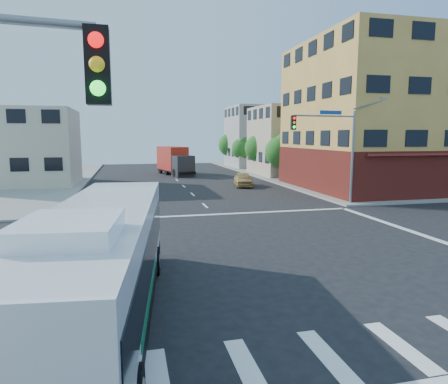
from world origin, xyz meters
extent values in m
plane|color=black|center=(0.00, 0.00, 0.00)|extent=(120.00, 120.00, 0.00)
cube|color=gray|center=(35.00, 35.00, 0.07)|extent=(50.00, 50.00, 0.15)
cube|color=gold|center=(20.00, 18.50, 7.00)|extent=(18.00, 15.00, 14.00)
cube|color=#511612|center=(20.00, 18.50, 2.00)|extent=(18.09, 15.08, 4.00)
cube|color=#B8A48C|center=(17.00, 34.00, 4.50)|extent=(12.00, 10.00, 9.00)
cube|color=#9C9C97|center=(17.00, 48.00, 5.00)|extent=(12.00, 10.00, 10.00)
cube|color=beige|center=(-17.00, 30.00, 4.00)|extent=(12.00, 10.00, 8.00)
cylinder|color=gray|center=(10.80, 10.80, 3.50)|extent=(0.18, 0.18, 7.00)
cylinder|color=gray|center=(8.30, 10.55, 6.60)|extent=(5.01, 0.62, 0.12)
cube|color=black|center=(5.80, 10.30, 6.10)|extent=(0.32, 0.30, 1.00)
sphere|color=#FF0C0C|center=(5.80, 10.13, 6.40)|extent=(0.20, 0.20, 0.20)
sphere|color=yellow|center=(5.80, 10.13, 6.10)|extent=(0.20, 0.20, 0.20)
sphere|color=#19FF33|center=(5.80, 10.13, 5.80)|extent=(0.20, 0.20, 0.20)
cube|color=navy|center=(8.80, 10.60, 6.85)|extent=(1.80, 0.22, 0.28)
cube|color=gray|center=(13.30, 11.05, 8.00)|extent=(0.50, 0.22, 0.14)
cube|color=black|center=(-5.80, -10.30, 6.10)|extent=(0.32, 0.30, 1.00)
sphere|color=#FF0C0C|center=(-5.80, -10.47, 6.40)|extent=(0.20, 0.20, 0.20)
sphere|color=yellow|center=(-5.80, -10.47, 6.10)|extent=(0.20, 0.20, 0.20)
sphere|color=#19FF33|center=(-5.80, -10.47, 5.80)|extent=(0.20, 0.20, 0.20)
cylinder|color=#382714|center=(11.80, 28.00, 0.96)|extent=(0.28, 0.28, 1.92)
sphere|color=#1A5B1D|center=(11.80, 28.00, 3.37)|extent=(3.60, 3.60, 3.60)
sphere|color=#1A5B1D|center=(12.20, 27.70, 4.27)|extent=(2.52, 2.52, 2.52)
cylinder|color=#382714|center=(11.80, 36.00, 1.00)|extent=(0.28, 0.28, 1.99)
sphere|color=#1A5B1D|center=(11.80, 36.00, 3.51)|extent=(3.80, 3.80, 3.80)
sphere|color=#1A5B1D|center=(12.20, 35.70, 4.46)|extent=(2.66, 2.66, 2.66)
cylinder|color=#382714|center=(11.80, 44.00, 0.94)|extent=(0.28, 0.28, 1.89)
sphere|color=#1A5B1D|center=(11.80, 44.00, 3.25)|extent=(3.40, 3.40, 3.40)
sphere|color=#1A5B1D|center=(12.20, 43.70, 4.10)|extent=(2.38, 2.38, 2.38)
cylinder|color=#382714|center=(11.80, 52.00, 1.01)|extent=(0.28, 0.28, 2.03)
sphere|color=#1A5B1D|center=(11.80, 52.00, 3.63)|extent=(4.00, 4.00, 4.00)
sphere|color=#1A5B1D|center=(12.20, 51.70, 4.63)|extent=(2.80, 2.80, 2.80)
cube|color=black|center=(-6.24, -5.08, 0.56)|extent=(3.98, 12.47, 0.46)
cube|color=white|center=(-6.24, -5.08, 1.81)|extent=(3.97, 12.44, 2.90)
cube|color=black|center=(-6.24, -5.08, 1.99)|extent=(3.98, 12.09, 1.27)
cube|color=black|center=(-5.56, 0.93, 1.89)|extent=(2.38, 0.33, 1.38)
cube|color=#E5590C|center=(-5.55, 0.96, 2.90)|extent=(1.94, 0.27, 0.29)
cube|color=white|center=(-6.24, -5.08, 3.20)|extent=(3.89, 12.20, 0.12)
cube|color=white|center=(-6.59, -8.12, 3.44)|extent=(2.06, 2.43, 0.37)
cube|color=#076C37|center=(-7.60, -5.44, 1.07)|extent=(0.65, 5.57, 0.29)
cube|color=#076C37|center=(-5.00, -5.74, 1.07)|extent=(0.65, 5.57, 0.29)
cylinder|color=black|center=(-7.01, -1.06, 0.53)|extent=(0.42, 1.09, 1.06)
cylinder|color=#99999E|center=(-7.15, -1.04, 0.53)|extent=(0.10, 0.53, 0.53)
cylinder|color=black|center=(-4.59, -1.33, 0.53)|extent=(0.42, 1.09, 1.06)
cylinder|color=#99999E|center=(-4.45, -1.35, 0.53)|extent=(0.10, 0.53, 0.53)
cube|color=#26252A|center=(1.25, 34.60, 1.35)|extent=(2.87, 2.80, 2.70)
cube|color=black|center=(1.49, 33.64, 1.76)|extent=(2.13, 0.61, 1.04)
cube|color=#AC2317|center=(0.29, 38.42, 2.18)|extent=(3.84, 6.24, 3.11)
cube|color=black|center=(0.59, 37.21, 0.57)|extent=(4.24, 8.60, 0.31)
cylinder|color=black|center=(0.15, 34.53, 0.52)|extent=(0.54, 1.08, 1.04)
cylinder|color=black|center=(2.26, 35.07, 0.52)|extent=(0.54, 1.08, 1.04)
cylinder|color=black|center=(-0.59, 37.45, 0.52)|extent=(0.54, 1.08, 1.04)
cylinder|color=black|center=(1.52, 37.98, 0.52)|extent=(0.54, 1.08, 1.04)
cylinder|color=black|center=(-1.23, 39.96, 0.52)|extent=(0.54, 1.08, 1.04)
cylinder|color=black|center=(0.89, 40.50, 0.52)|extent=(0.54, 1.08, 1.04)
imported|color=tan|center=(5.98, 23.44, 0.73)|extent=(2.45, 4.52, 1.46)
camera|label=1|loc=(-5.44, -16.00, 5.19)|focal=32.00mm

